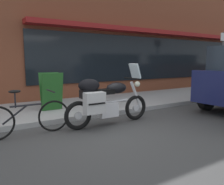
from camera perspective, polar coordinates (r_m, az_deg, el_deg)
ground_plane at (r=4.79m, az=-1.39°, el=-9.56°), size 80.00×80.00×0.00m
storefront_building at (r=11.79m, az=17.07°, el=15.17°), size 20.86×0.90×6.09m
touring_motorcycle at (r=5.00m, az=-1.82°, el=-1.77°), size 2.15×0.68×1.38m
parked_bicycle at (r=4.66m, az=-20.82°, el=-5.99°), size 1.71×0.48×0.91m
sandwich_board_sign at (r=6.29m, az=-15.10°, el=0.28°), size 0.55×0.43×1.01m
parking_sign_pole at (r=10.48m, az=26.15°, el=7.99°), size 0.44×0.07×2.49m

